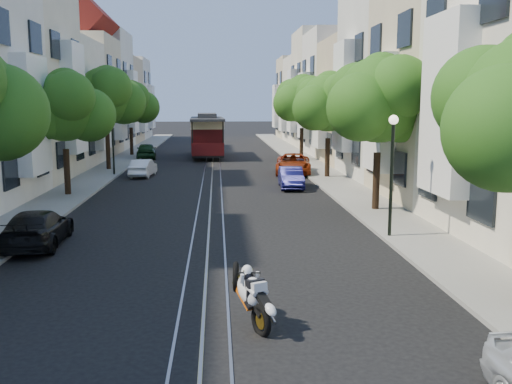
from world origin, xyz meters
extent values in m
plane|color=black|center=(0.00, 28.00, 0.00)|extent=(200.00, 200.00, 0.00)
cube|color=gray|center=(7.25, 28.00, 0.06)|extent=(2.50, 80.00, 0.12)
cube|color=gray|center=(-7.25, 28.00, 0.06)|extent=(2.50, 80.00, 0.12)
cube|color=gray|center=(-0.55, 28.00, 0.01)|extent=(0.06, 80.00, 0.02)
cube|color=gray|center=(0.00, 28.00, 0.01)|extent=(0.06, 80.00, 0.02)
cube|color=gray|center=(0.55, 28.00, 0.01)|extent=(0.06, 80.00, 0.02)
cube|color=tan|center=(0.00, 28.00, 0.00)|extent=(0.08, 80.00, 0.01)
cube|color=white|center=(8.20, 4.00, 4.62)|extent=(0.90, 3.04, 6.05)
cube|color=beige|center=(12.00, 12.00, 5.00)|extent=(7.00, 8.00, 10.00)
cube|color=white|center=(8.20, 12.00, 4.20)|extent=(0.90, 3.04, 5.50)
cube|color=silver|center=(12.00, 20.00, 6.00)|extent=(7.00, 8.00, 12.00)
cube|color=white|center=(8.20, 20.00, 5.04)|extent=(0.90, 3.04, 6.60)
cube|color=#C6B28C|center=(12.00, 28.00, 4.50)|extent=(7.00, 8.00, 9.00)
cube|color=white|center=(8.20, 28.00, 3.78)|extent=(0.90, 3.04, 4.95)
cube|color=white|center=(12.00, 36.00, 5.25)|extent=(7.00, 8.00, 10.50)
cube|color=white|center=(8.20, 36.00, 4.41)|extent=(0.90, 3.04, 5.78)
cube|color=beige|center=(12.00, 44.00, 5.75)|extent=(7.00, 8.00, 11.50)
cube|color=white|center=(8.20, 44.00, 4.83)|extent=(0.90, 3.04, 6.32)
cube|color=silver|center=(12.00, 52.00, 4.75)|extent=(7.00, 8.00, 9.50)
cube|color=white|center=(8.20, 52.00, 3.99)|extent=(0.90, 3.04, 5.23)
cube|color=beige|center=(12.00, 60.00, 5.00)|extent=(7.00, 8.00, 10.00)
cube|color=white|center=(8.20, 60.00, 4.20)|extent=(0.90, 3.04, 5.50)
cube|color=white|center=(-8.20, 12.00, 4.12)|extent=(0.90, 3.04, 5.39)
cube|color=beige|center=(-12.00, 20.00, 5.88)|extent=(7.00, 8.00, 11.76)
cube|color=white|center=(-8.20, 20.00, 4.94)|extent=(0.90, 3.04, 6.47)
cube|color=silver|center=(-12.00, 28.00, 4.41)|extent=(7.00, 8.00, 8.82)
cube|color=white|center=(-8.20, 28.00, 3.70)|extent=(0.90, 3.04, 4.85)
cube|color=beige|center=(-12.00, 36.00, 5.14)|extent=(7.00, 8.00, 10.29)
cube|color=white|center=(-8.20, 36.00, 4.32)|extent=(0.90, 3.04, 5.66)
cube|color=silver|center=(-12.00, 44.00, 5.63)|extent=(7.00, 8.00, 11.27)
cube|color=white|center=(-8.20, 44.00, 4.73)|extent=(0.90, 3.04, 6.20)
cube|color=#C6B28C|center=(-12.00, 52.00, 4.66)|extent=(7.00, 8.00, 9.31)
cube|color=white|center=(-8.20, 52.00, 3.91)|extent=(0.90, 3.04, 5.12)
cube|color=white|center=(-12.00, 60.00, 4.90)|extent=(7.00, 8.00, 9.80)
cube|color=white|center=(-8.20, 60.00, 4.12)|extent=(0.90, 3.04, 5.39)
sphere|color=#285816|center=(6.25, -3.70, 4.17)|extent=(2.64, 2.64, 2.64)
cylinder|color=black|center=(7.20, 9.00, 1.34)|extent=(0.30, 0.30, 2.45)
sphere|color=#285816|center=(7.20, 9.00, 4.81)|extent=(3.64, 3.64, 3.64)
sphere|color=#285816|center=(8.30, 9.50, 4.41)|extent=(2.91, 2.91, 2.91)
sphere|color=#285816|center=(6.25, 8.30, 4.51)|extent=(2.84, 2.84, 2.84)
sphere|color=#285816|center=(7.30, 9.10, 5.71)|extent=(2.18, 2.18, 2.18)
cylinder|color=black|center=(7.20, 20.00, 1.31)|extent=(0.30, 0.30, 2.38)
sphere|color=#285816|center=(7.20, 20.00, 4.68)|extent=(3.54, 3.54, 3.54)
sphere|color=#285816|center=(8.30, 20.50, 4.28)|extent=(2.83, 2.83, 2.83)
sphere|color=#285816|center=(6.25, 19.30, 4.38)|extent=(2.76, 2.76, 2.76)
sphere|color=#285816|center=(7.30, 20.10, 5.58)|extent=(2.12, 2.12, 2.12)
cylinder|color=black|center=(7.20, 31.00, 1.38)|extent=(0.30, 0.30, 2.52)
sphere|color=#285816|center=(7.20, 31.00, 4.94)|extent=(3.74, 3.74, 3.74)
sphere|color=#285816|center=(8.30, 31.50, 4.54)|extent=(3.00, 3.00, 3.00)
sphere|color=#285816|center=(6.25, 30.30, 4.64)|extent=(2.92, 2.92, 2.92)
sphere|color=#285816|center=(7.30, 31.10, 5.84)|extent=(2.25, 2.25, 2.25)
cylinder|color=black|center=(-7.20, 14.00, 1.26)|extent=(0.30, 0.30, 2.27)
sphere|color=#285816|center=(-7.20, 14.00, 4.47)|extent=(3.38, 3.38, 3.38)
sphere|color=#285816|center=(-6.10, 14.50, 4.07)|extent=(2.70, 2.70, 2.70)
sphere|color=#285816|center=(-8.15, 13.30, 4.17)|extent=(2.64, 2.64, 2.64)
sphere|color=#285816|center=(-7.10, 14.10, 5.38)|extent=(2.03, 2.03, 2.03)
cylinder|color=black|center=(-7.20, 25.00, 1.43)|extent=(0.30, 0.30, 2.62)
sphere|color=#285816|center=(-7.20, 25.00, 5.14)|extent=(3.90, 3.90, 3.90)
sphere|color=#285816|center=(-6.10, 25.50, 4.74)|extent=(3.12, 3.12, 3.12)
sphere|color=#285816|center=(-8.15, 24.30, 4.84)|extent=(3.04, 3.04, 3.04)
sphere|color=#285816|center=(-7.10, 25.10, 6.04)|extent=(2.34, 2.34, 2.34)
cylinder|color=black|center=(-7.20, 36.00, 1.31)|extent=(0.30, 0.30, 2.38)
sphere|color=#285816|center=(-7.20, 36.00, 4.68)|extent=(3.54, 3.54, 3.54)
sphere|color=#285816|center=(-6.10, 36.50, 4.28)|extent=(2.83, 2.83, 2.83)
sphere|color=#285816|center=(-8.15, 35.30, 4.38)|extent=(2.76, 2.76, 2.76)
sphere|color=#285816|center=(-7.10, 36.10, 5.58)|extent=(2.12, 2.12, 2.12)
cylinder|color=black|center=(6.30, 4.00, 2.12)|extent=(0.12, 0.12, 4.00)
sphere|color=#FFF2CC|center=(6.30, 4.00, 4.12)|extent=(0.32, 0.32, 0.32)
cylinder|color=black|center=(-6.30, 22.00, 2.12)|extent=(0.12, 0.12, 4.00)
sphere|color=#FFF2CC|center=(-6.30, 22.00, 4.12)|extent=(0.32, 0.32, 0.32)
torus|color=black|center=(1.20, -3.94, 0.28)|extent=(0.42, 0.70, 0.70)
torus|color=black|center=(0.72, -2.90, 0.90)|extent=(0.16, 0.69, 0.69)
ellipsoid|color=silver|center=(0.98, -3.46, 0.76)|extent=(0.78, 1.04, 0.83)
ellipsoid|color=silver|center=(1.08, -3.68, 0.94)|extent=(0.54, 0.62, 0.47)
cube|color=black|center=(1.24, -4.03, 0.75)|extent=(0.39, 0.53, 0.34)
cube|color=silver|center=(1.09, -3.70, 0.96)|extent=(0.50, 0.60, 0.24)
sphere|color=black|center=(0.96, -3.43, 1.07)|extent=(0.25, 0.25, 0.25)
cube|color=black|center=(-0.50, 34.60, 0.50)|extent=(2.81, 9.00, 0.33)
cube|color=#450B0C|center=(-0.50, 34.60, 1.84)|extent=(2.83, 5.65, 2.68)
cube|color=beige|center=(-0.50, 34.60, 2.85)|extent=(2.89, 5.71, 0.67)
cube|color=#2D2D30|center=(-0.50, 34.60, 3.29)|extent=(3.04, 9.00, 0.20)
cube|color=#2D2D30|center=(-0.50, 34.60, 3.57)|extent=(1.70, 5.06, 0.39)
imported|color=#0D0E44|center=(4.40, 16.00, 0.59)|extent=(1.39, 3.60, 1.17)
imported|color=#952D0D|center=(5.36, 22.25, 0.67)|extent=(2.85, 5.10, 1.35)
imported|color=black|center=(-5.60, 3.79, 0.61)|extent=(1.88, 4.24, 1.21)
imported|color=white|center=(-4.40, 21.63, 0.56)|extent=(1.49, 3.48, 1.11)
imported|color=#143317|center=(-5.60, 33.39, 0.67)|extent=(1.93, 4.07, 1.34)
camera|label=1|loc=(0.34, -15.00, 4.70)|focal=40.00mm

